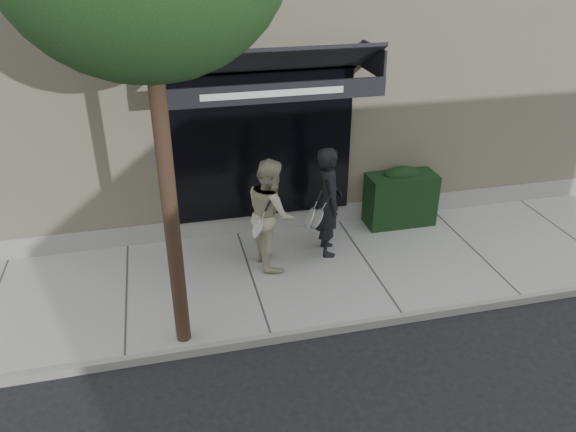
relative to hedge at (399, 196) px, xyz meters
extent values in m
plane|color=black|center=(-1.10, -1.25, -0.66)|extent=(80.00, 80.00, 0.00)
cube|color=#999994|center=(-1.10, -1.25, -0.60)|extent=(20.00, 3.00, 0.12)
cube|color=gray|center=(-1.10, -2.80, -0.59)|extent=(20.00, 0.10, 0.14)
cube|color=beige|center=(-1.10, 3.75, 2.09)|extent=(14.00, 7.00, 5.50)
cube|color=gray|center=(-1.10, 0.45, -0.41)|extent=(14.02, 0.42, 0.50)
cube|color=black|center=(-2.60, 0.30, 1.14)|extent=(3.20, 0.30, 2.60)
cube|color=gray|center=(-4.20, 0.45, 1.14)|extent=(0.08, 0.40, 2.60)
cube|color=gray|center=(-1.00, 0.45, 1.14)|extent=(0.08, 0.40, 2.60)
cube|color=gray|center=(-2.60, 0.45, 2.48)|extent=(3.36, 0.40, 0.12)
cube|color=black|center=(-2.60, -0.25, 2.74)|extent=(3.60, 1.03, 0.55)
cube|color=black|center=(-2.60, -0.75, 2.35)|extent=(3.60, 0.05, 0.30)
cube|color=white|center=(-2.60, -0.78, 2.35)|extent=(2.20, 0.01, 0.10)
cube|color=black|center=(-4.38, -0.25, 2.66)|extent=(0.04, 1.00, 0.45)
cube|color=black|center=(-0.82, -0.25, 2.66)|extent=(0.04, 1.00, 0.45)
cube|color=black|center=(0.00, 0.00, -0.04)|extent=(1.30, 0.70, 1.00)
ellipsoid|color=black|center=(0.00, 0.00, 0.46)|extent=(0.71, 0.38, 0.27)
cylinder|color=black|center=(-4.30, -2.55, 1.74)|extent=(0.20, 0.20, 4.80)
imported|color=black|center=(-1.66, -0.75, 0.43)|extent=(0.54, 0.75, 1.94)
torus|color=silver|center=(-1.97, -1.10, 0.32)|extent=(0.18, 0.31, 0.28)
cylinder|color=silver|center=(-1.97, -1.10, 0.32)|extent=(0.15, 0.28, 0.24)
cylinder|color=silver|center=(-1.97, -1.10, 0.32)|extent=(0.17, 0.03, 0.11)
cylinder|color=black|center=(-1.97, -1.10, 0.32)|extent=(0.19, 0.04, 0.13)
torus|color=silver|center=(-2.10, -1.14, 0.37)|extent=(0.17, 0.32, 0.29)
cylinder|color=silver|center=(-2.10, -1.14, 0.37)|extent=(0.13, 0.28, 0.25)
cylinder|color=silver|center=(-2.10, -1.14, 0.37)|extent=(0.18, 0.04, 0.08)
cylinder|color=black|center=(-2.10, -1.14, 0.37)|extent=(0.20, 0.06, 0.10)
imported|color=#B6B292|center=(-2.69, -0.88, 0.40)|extent=(0.78, 0.96, 1.88)
torus|color=silver|center=(-2.97, -1.18, 0.30)|extent=(0.16, 0.31, 0.29)
cylinder|color=silver|center=(-2.97, -1.18, 0.30)|extent=(0.13, 0.28, 0.25)
cylinder|color=silver|center=(-2.97, -1.18, 0.30)|extent=(0.17, 0.03, 0.09)
cylinder|color=black|center=(-2.97, -1.18, 0.30)|extent=(0.20, 0.04, 0.11)
camera|label=1|loc=(-4.33, -8.90, 4.59)|focal=35.00mm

